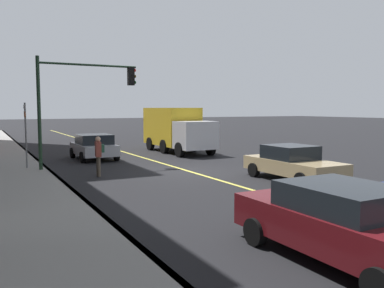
{
  "coord_description": "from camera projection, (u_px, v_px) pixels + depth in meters",
  "views": [
    {
      "loc": [
        -16.62,
        8.65,
        2.94
      ],
      "look_at": [
        -0.58,
        0.12,
        1.33
      ],
      "focal_mm": 37.85,
      "sensor_mm": 36.0,
      "label": 1
    }
  ],
  "objects": [
    {
      "name": "lane_stripe_center",
      "position": [
        188.0,
        171.0,
        18.92
      ],
      "size": [
        80.0,
        0.16,
        0.01
      ],
      "primitive_type": "cube",
      "color": "#D8CC4C",
      "rests_on": "ground"
    },
    {
      "name": "car_tan",
      "position": [
        293.0,
        163.0,
        16.53
      ],
      "size": [
        4.37,
        2.05,
        1.42
      ],
      "color": "tan",
      "rests_on": "ground"
    },
    {
      "name": "pedestrian_with_backpack",
      "position": [
        99.0,
        153.0,
        17.43
      ],
      "size": [
        0.43,
        0.39,
        1.73
      ],
      "color": "brown",
      "rests_on": "ground"
    },
    {
      "name": "truck_yellow",
      "position": [
        176.0,
        129.0,
        27.1
      ],
      "size": [
        6.78,
        2.44,
        2.97
      ],
      "color": "silver",
      "rests_on": "ground"
    },
    {
      "name": "car_maroon",
      "position": [
        344.0,
        222.0,
        7.73
      ],
      "size": [
        4.62,
        2.1,
        1.49
      ],
      "color": "#591116",
      "rests_on": "ground"
    },
    {
      "name": "sidewalk_slab",
      "position": [
        15.0,
        184.0,
        15.43
      ],
      "size": [
        80.0,
        3.4,
        0.15
      ],
      "primitive_type": "cube",
      "color": "gray",
      "rests_on": "ground"
    },
    {
      "name": "ground",
      "position": [
        188.0,
        171.0,
        18.92
      ],
      "size": [
        200.0,
        200.0,
        0.0
      ],
      "primitive_type": "plane",
      "color": "black"
    },
    {
      "name": "curb_edge",
      "position": [
        59.0,
        180.0,
        16.19
      ],
      "size": [
        80.0,
        0.16,
        0.15
      ],
      "primitive_type": "cube",
      "color": "slate",
      "rests_on": "ground"
    },
    {
      "name": "traffic_light_mast",
      "position": [
        81.0,
        93.0,
        19.03
      ],
      "size": [
        0.28,
        4.72,
        5.28
      ],
      "color": "#1E3823",
      "rests_on": "ground"
    },
    {
      "name": "street_sign_post",
      "position": [
        26.0,
        131.0,
        18.85
      ],
      "size": [
        0.6,
        0.08,
        3.2
      ],
      "color": "slate",
      "rests_on": "ground"
    },
    {
      "name": "car_silver",
      "position": [
        94.0,
        146.0,
        23.31
      ],
      "size": [
        3.89,
        2.12,
        1.44
      ],
      "color": "#A8AAB2",
      "rests_on": "ground"
    }
  ]
}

